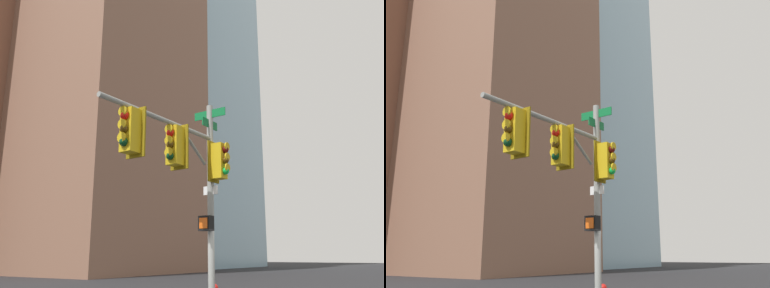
# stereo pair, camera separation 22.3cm
# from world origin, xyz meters

# --- Properties ---
(signal_pole_assembly) EXTENTS (4.66, 1.12, 6.06)m
(signal_pole_assembly) POSITION_xyz_m (-0.70, -0.17, 4.10)
(signal_pole_assembly) COLOR gray
(signal_pole_assembly) RESTS_ON ground_plane
(building_brick_nearside) EXTENTS (18.69, 16.46, 42.14)m
(building_brick_nearside) POSITION_xyz_m (24.00, 26.90, 21.07)
(building_brick_nearside) COLOR #845B47
(building_brick_nearside) RESTS_ON ground_plane
(building_brick_midblock) EXTENTS (22.77, 15.34, 41.43)m
(building_brick_midblock) POSITION_xyz_m (32.32, 30.78, 20.72)
(building_brick_midblock) COLOR brown
(building_brick_midblock) RESTS_ON ground_plane
(building_glass_tower) EXTENTS (28.87, 33.27, 82.12)m
(building_glass_tower) POSITION_xyz_m (43.20, 38.39, 41.06)
(building_glass_tower) COLOR #8CB2C6
(building_glass_tower) RESTS_ON ground_plane
(building_brick_farside) EXTENTS (22.05, 16.99, 42.37)m
(building_brick_farside) POSITION_xyz_m (20.59, 40.58, 21.18)
(building_brick_farside) COLOR brown
(building_brick_farside) RESTS_ON ground_plane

